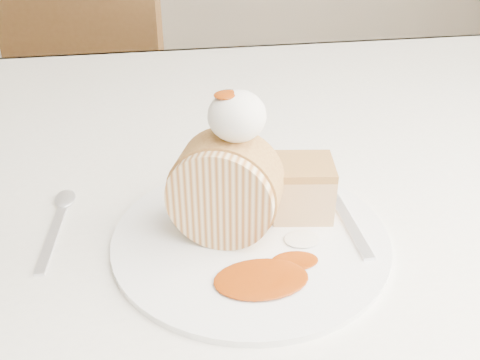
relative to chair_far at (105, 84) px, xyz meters
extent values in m
cube|color=white|center=(0.27, -0.84, 0.20)|extent=(1.40, 0.90, 0.04)
cube|color=white|center=(0.27, -0.40, 0.08)|extent=(1.40, 0.01, 0.28)
cylinder|color=brown|center=(0.89, -0.47, -0.18)|extent=(0.06, 0.06, 0.71)
cube|color=brown|center=(0.03, 0.08, -0.08)|extent=(0.56, 0.56, 0.04)
cube|color=brown|center=(-0.04, -0.10, 0.17)|extent=(0.43, 0.19, 0.46)
cylinder|color=brown|center=(0.27, 0.20, -0.32)|extent=(0.04, 0.04, 0.43)
cylinder|color=brown|center=(-0.08, 0.32, -0.32)|extent=(0.04, 0.04, 0.43)
cylinder|color=brown|center=(0.14, -0.16, -0.32)|extent=(0.04, 0.04, 0.43)
cylinder|color=brown|center=(-0.21, -0.03, -0.32)|extent=(0.04, 0.04, 0.43)
cylinder|color=white|center=(0.24, -1.07, 0.22)|extent=(0.33, 0.33, 0.01)
cylinder|color=beige|center=(0.22, -1.06, 0.28)|extent=(0.12, 0.10, 0.11)
cube|color=#A98140|center=(0.31, -1.03, 0.25)|extent=(0.07, 0.07, 0.05)
ellipsoid|color=silver|center=(0.23, -1.06, 0.36)|extent=(0.06, 0.06, 0.05)
ellipsoid|color=#8B3105|center=(0.22, -1.06, 0.39)|extent=(0.03, 0.02, 0.01)
cube|color=silver|center=(0.35, -1.07, 0.23)|extent=(0.02, 0.18, 0.00)
cube|color=silver|center=(0.03, -1.03, 0.22)|extent=(0.03, 0.14, 0.00)
camera|label=1|loc=(0.16, -1.52, 0.57)|focal=40.00mm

